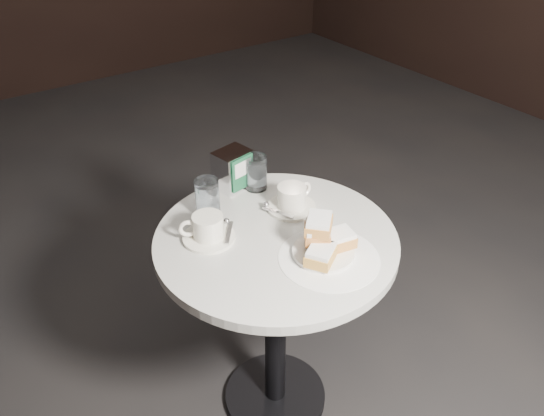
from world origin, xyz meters
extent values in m
plane|color=black|center=(0.00, 0.00, 0.00)|extent=(7.00, 7.00, 0.00)
cylinder|color=black|center=(0.00, 0.00, 0.01)|extent=(0.36, 0.36, 0.03)
cylinder|color=black|center=(0.00, 0.00, 0.36)|extent=(0.07, 0.07, 0.70)
cylinder|color=silver|center=(0.00, 0.00, 0.73)|extent=(0.70, 0.70, 0.03)
cylinder|color=white|center=(0.06, -0.16, 0.75)|extent=(0.29, 0.29, 0.00)
cylinder|color=silver|center=(0.06, -0.14, 0.75)|extent=(0.21, 0.21, 0.01)
cube|color=gold|center=(0.02, -0.17, 0.77)|extent=(0.11, 0.10, 0.03)
cube|color=white|center=(0.02, -0.17, 0.80)|extent=(0.10, 0.09, 0.01)
cube|color=#C9863E|center=(0.10, -0.15, 0.77)|extent=(0.10, 0.08, 0.03)
cube|color=white|center=(0.10, -0.15, 0.80)|extent=(0.09, 0.08, 0.01)
cube|color=#C47B3C|center=(0.05, -0.12, 0.80)|extent=(0.10, 0.11, 0.03)
cube|color=white|center=(0.05, -0.12, 0.82)|extent=(0.10, 0.10, 0.01)
cube|color=#C6843D|center=(0.06, -0.12, 0.83)|extent=(0.11, 0.11, 0.03)
cube|color=white|center=(0.06, -0.12, 0.85)|extent=(0.10, 0.10, 0.01)
cylinder|color=white|center=(-0.16, 0.10, 0.75)|extent=(0.20, 0.20, 0.01)
cylinder|color=white|center=(-0.16, 0.10, 0.79)|extent=(0.12, 0.12, 0.07)
cylinder|color=#976D52|center=(-0.16, 0.10, 0.82)|extent=(0.11, 0.11, 0.00)
torus|color=white|center=(-0.21, 0.12, 0.79)|extent=(0.05, 0.03, 0.05)
cube|color=silver|center=(-0.11, 0.08, 0.76)|extent=(0.07, 0.09, 0.00)
sphere|color=#AEAFB3|center=(-0.09, 0.12, 0.76)|extent=(0.02, 0.02, 0.02)
cylinder|color=silver|center=(0.12, 0.08, 0.75)|extent=(0.17, 0.17, 0.01)
cylinder|color=silver|center=(0.12, 0.08, 0.79)|extent=(0.10, 0.10, 0.07)
cylinder|color=#825C47|center=(0.12, 0.08, 0.82)|extent=(0.09, 0.09, 0.00)
torus|color=silver|center=(0.17, 0.09, 0.79)|extent=(0.06, 0.02, 0.05)
cube|color=silver|center=(0.06, 0.08, 0.76)|extent=(0.05, 0.10, 0.00)
sphere|color=#AFAFB4|center=(0.05, 0.13, 0.76)|extent=(0.02, 0.02, 0.02)
cylinder|color=white|center=(-0.10, 0.21, 0.80)|extent=(0.09, 0.09, 0.12)
cylinder|color=white|center=(-0.10, 0.21, 0.80)|extent=(0.08, 0.08, 0.10)
cylinder|color=silver|center=(0.10, 0.25, 0.80)|extent=(0.09, 0.09, 0.12)
cylinder|color=white|center=(0.10, 0.25, 0.80)|extent=(0.08, 0.08, 0.10)
cube|color=white|center=(0.04, 0.30, 0.81)|extent=(0.12, 0.11, 0.13)
cube|color=#185434|center=(0.05, 0.25, 0.81)|extent=(0.09, 0.02, 0.11)
cube|color=silver|center=(0.05, 0.25, 0.83)|extent=(0.07, 0.01, 0.05)
camera|label=1|loc=(-0.71, -0.98, 1.67)|focal=35.00mm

